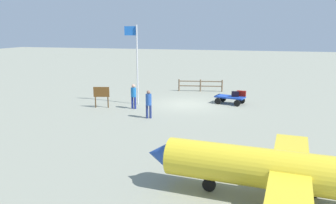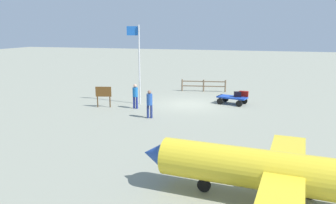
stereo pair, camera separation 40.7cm
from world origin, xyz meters
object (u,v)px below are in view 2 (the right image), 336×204
object	(u,v)px
suitcase_dark	(238,94)
airplane_near	(275,171)
worker_lead	(150,102)
signboard	(103,94)
luggage_cart	(232,98)
worker_trailing	(135,94)
flagpole	(138,58)
suitcase_navy	(244,94)

from	to	relation	value
suitcase_dark	airplane_near	distance (m)	13.74
worker_lead	signboard	world-z (taller)	worker_lead
luggage_cart	signboard	bearing A→B (deg)	22.44
suitcase_dark	worker_lead	world-z (taller)	worker_lead
worker_trailing	flagpole	bearing A→B (deg)	-77.64
luggage_cart	suitcase_dark	world-z (taller)	suitcase_dark
luggage_cart	suitcase_navy	size ratio (longest dim) A/B	3.40
luggage_cart	flagpole	xyz separation A→B (m)	(6.24, 1.74, 2.78)
suitcase_dark	flagpole	distance (m)	7.26
suitcase_dark	worker_lead	distance (m)	6.90
luggage_cart	worker_trailing	xyz separation A→B (m)	(5.94, 3.10, 0.55)
suitcase_navy	worker_lead	bearing A→B (deg)	47.08
worker_trailing	flagpole	size ratio (longest dim) A/B	0.30
luggage_cart	flagpole	bearing A→B (deg)	15.59
luggage_cart	flagpole	size ratio (longest dim) A/B	0.40
worker_lead	flagpole	size ratio (longest dim) A/B	0.31
suitcase_dark	airplane_near	world-z (taller)	airplane_near
suitcase_navy	worker_lead	world-z (taller)	worker_lead
suitcase_navy	signboard	size ratio (longest dim) A/B	0.46
flagpole	worker_lead	bearing A→B (deg)	120.46
airplane_near	flagpole	world-z (taller)	flagpole
worker_trailing	signboard	xyz separation A→B (m)	(2.16, 0.24, -0.02)
suitcase_navy	worker_trailing	xyz separation A→B (m)	(6.71, 3.34, 0.22)
airplane_near	worker_trailing	bearing A→B (deg)	-50.61
signboard	flagpole	bearing A→B (deg)	-139.28
luggage_cart	worker_trailing	distance (m)	6.72
airplane_near	signboard	bearing A→B (deg)	-43.52
worker_lead	flagpole	world-z (taller)	flagpole
luggage_cart	flagpole	distance (m)	7.05
worker_lead	signboard	xyz separation A→B (m)	(3.87, -1.80, -0.03)
worker_trailing	airplane_near	distance (m)	13.52
suitcase_dark	worker_trailing	xyz separation A→B (m)	(6.31, 3.10, 0.23)
worker_trailing	suitcase_navy	bearing A→B (deg)	-153.52
suitcase_dark	suitcase_navy	size ratio (longest dim) A/B	0.82
flagpole	signboard	world-z (taller)	flagpole
worker_lead	worker_trailing	xyz separation A→B (m)	(1.70, -2.04, -0.01)
flagpole	signboard	distance (m)	3.34
worker_trailing	flagpole	xyz separation A→B (m)	(0.30, -1.36, 2.23)
worker_trailing	signboard	bearing A→B (deg)	6.44
luggage_cart	airplane_near	world-z (taller)	airplane_near
suitcase_navy	signboard	distance (m)	9.57
airplane_near	flagpole	distance (m)	14.92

